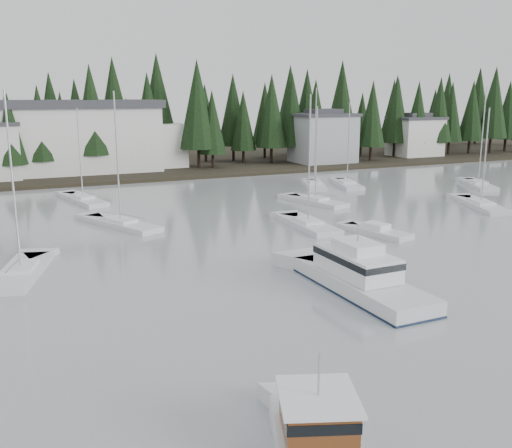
{
  "coord_description": "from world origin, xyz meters",
  "views": [
    {
      "loc": [
        -16.11,
        -9.31,
        12.2
      ],
      "look_at": [
        1.34,
        29.54,
        2.5
      ],
      "focal_mm": 40.0,
      "sensor_mm": 36.0,
      "label": 1
    }
  ],
  "objects_px": {
    "sailboat_9": "(315,203)",
    "sailboat_12": "(347,185)",
    "sailboat_3": "(308,226)",
    "sailboat_8": "(121,225)",
    "sailboat_7": "(83,201)",
    "sailboat_11": "(314,186)",
    "house_east_a": "(323,137)",
    "house_east_b": "(415,135)",
    "runabout_1": "(376,233)",
    "cabin_cruiser_center": "(360,280)",
    "sailboat_4": "(478,186)",
    "sailboat_5": "(22,274)",
    "harbor_inn": "(91,137)",
    "sailboat_2": "(481,207)"
  },
  "relations": [
    {
      "from": "sailboat_9",
      "to": "sailboat_12",
      "type": "height_order",
      "value": "sailboat_12"
    },
    {
      "from": "harbor_inn",
      "to": "sailboat_8",
      "type": "distance_m",
      "value": 38.92
    },
    {
      "from": "sailboat_2",
      "to": "sailboat_3",
      "type": "relative_size",
      "value": 0.89
    },
    {
      "from": "sailboat_3",
      "to": "house_east_b",
      "type": "bearing_deg",
      "value": -45.55
    },
    {
      "from": "sailboat_11",
      "to": "sailboat_9",
      "type": "bearing_deg",
      "value": 173.24
    },
    {
      "from": "sailboat_2",
      "to": "sailboat_7",
      "type": "distance_m",
      "value": 45.28
    },
    {
      "from": "sailboat_2",
      "to": "sailboat_9",
      "type": "xyz_separation_m",
      "value": [
        -15.64,
        9.48,
        0.01
      ]
    },
    {
      "from": "sailboat_5",
      "to": "runabout_1",
      "type": "bearing_deg",
      "value": -73.52
    },
    {
      "from": "sailboat_3",
      "to": "runabout_1",
      "type": "bearing_deg",
      "value": -138.33
    },
    {
      "from": "house_east_b",
      "to": "sailboat_7",
      "type": "xyz_separation_m",
      "value": [
        -65.74,
        -21.38,
        -4.35
      ]
    },
    {
      "from": "sailboat_3",
      "to": "sailboat_11",
      "type": "bearing_deg",
      "value": -28.99
    },
    {
      "from": "harbor_inn",
      "to": "sailboat_12",
      "type": "distance_m",
      "value": 40.24
    },
    {
      "from": "sailboat_3",
      "to": "sailboat_8",
      "type": "xyz_separation_m",
      "value": [
        -16.07,
        7.54,
        0.0
      ]
    },
    {
      "from": "sailboat_2",
      "to": "sailboat_4",
      "type": "xyz_separation_m",
      "value": [
        10.77,
        11.18,
        0.03
      ]
    },
    {
      "from": "sailboat_12",
      "to": "sailboat_11",
      "type": "bearing_deg",
      "value": 94.46
    },
    {
      "from": "house_east_b",
      "to": "sailboat_9",
      "type": "distance_m",
      "value": 53.57
    },
    {
      "from": "house_east_a",
      "to": "sailboat_7",
      "type": "bearing_deg",
      "value": -156.1
    },
    {
      "from": "sailboat_7",
      "to": "sailboat_9",
      "type": "xyz_separation_m",
      "value": [
        24.15,
        -12.11,
        0.01
      ]
    },
    {
      "from": "sailboat_7",
      "to": "sailboat_8",
      "type": "bearing_deg",
      "value": 172.58
    },
    {
      "from": "sailboat_4",
      "to": "runabout_1",
      "type": "relative_size",
      "value": 1.94
    },
    {
      "from": "house_east_a",
      "to": "house_east_b",
      "type": "bearing_deg",
      "value": 5.19
    },
    {
      "from": "cabin_cruiser_center",
      "to": "sailboat_7",
      "type": "distance_m",
      "value": 40.94
    },
    {
      "from": "sailboat_4",
      "to": "sailboat_7",
      "type": "distance_m",
      "value": 51.63
    },
    {
      "from": "house_east_b",
      "to": "harbor_inn",
      "type": "relative_size",
      "value": 0.32
    },
    {
      "from": "sailboat_2",
      "to": "sailboat_12",
      "type": "xyz_separation_m",
      "value": [
        -5.27,
        18.82,
        0.01
      ]
    },
    {
      "from": "sailboat_2",
      "to": "harbor_inn",
      "type": "bearing_deg",
      "value": 58.66
    },
    {
      "from": "harbor_inn",
      "to": "sailboat_8",
      "type": "relative_size",
      "value": 2.26
    },
    {
      "from": "sailboat_12",
      "to": "sailboat_9",
      "type": "bearing_deg",
      "value": 149.42
    },
    {
      "from": "cabin_cruiser_center",
      "to": "sailboat_8",
      "type": "distance_m",
      "value": 26.64
    },
    {
      "from": "sailboat_11",
      "to": "sailboat_8",
      "type": "bearing_deg",
      "value": 136.99
    },
    {
      "from": "cabin_cruiser_center",
      "to": "sailboat_7",
      "type": "bearing_deg",
      "value": 15.93
    },
    {
      "from": "harbor_inn",
      "to": "sailboat_9",
      "type": "distance_m",
      "value": 41.14
    },
    {
      "from": "sailboat_7",
      "to": "sailboat_11",
      "type": "distance_m",
      "value": 30.05
    },
    {
      "from": "sailboat_2",
      "to": "sailboat_12",
      "type": "height_order",
      "value": "sailboat_12"
    },
    {
      "from": "harbor_inn",
      "to": "sailboat_8",
      "type": "height_order",
      "value": "sailboat_8"
    },
    {
      "from": "house_east_b",
      "to": "sailboat_7",
      "type": "height_order",
      "value": "sailboat_7"
    },
    {
      "from": "sailboat_5",
      "to": "sailboat_9",
      "type": "bearing_deg",
      "value": -48.1
    },
    {
      "from": "cabin_cruiser_center",
      "to": "runabout_1",
      "type": "distance_m",
      "value": 15.6
    },
    {
      "from": "sailboat_4",
      "to": "sailboat_5",
      "type": "relative_size",
      "value": 1.04
    },
    {
      "from": "cabin_cruiser_center",
      "to": "sailboat_5",
      "type": "bearing_deg",
      "value": 57.23
    },
    {
      "from": "house_east_a",
      "to": "harbor_inn",
      "type": "bearing_deg",
      "value": 173.64
    },
    {
      "from": "sailboat_7",
      "to": "harbor_inn",
      "type": "bearing_deg",
      "value": -24.61
    },
    {
      "from": "sailboat_4",
      "to": "sailboat_9",
      "type": "relative_size",
      "value": 1.19
    },
    {
      "from": "runabout_1",
      "to": "sailboat_8",
      "type": "bearing_deg",
      "value": 43.42
    },
    {
      "from": "sailboat_4",
      "to": "sailboat_8",
      "type": "relative_size",
      "value": 1.05
    },
    {
      "from": "house_east_b",
      "to": "sailboat_3",
      "type": "height_order",
      "value": "sailboat_3"
    },
    {
      "from": "sailboat_11",
      "to": "harbor_inn",
      "type": "bearing_deg",
      "value": 67.37
    },
    {
      "from": "house_east_b",
      "to": "sailboat_5",
      "type": "distance_m",
      "value": 88.11
    },
    {
      "from": "harbor_inn",
      "to": "sailboat_7",
      "type": "bearing_deg",
      "value": -101.39
    },
    {
      "from": "sailboat_7",
      "to": "sailboat_8",
      "type": "distance_m",
      "value": 14.71
    }
  ]
}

